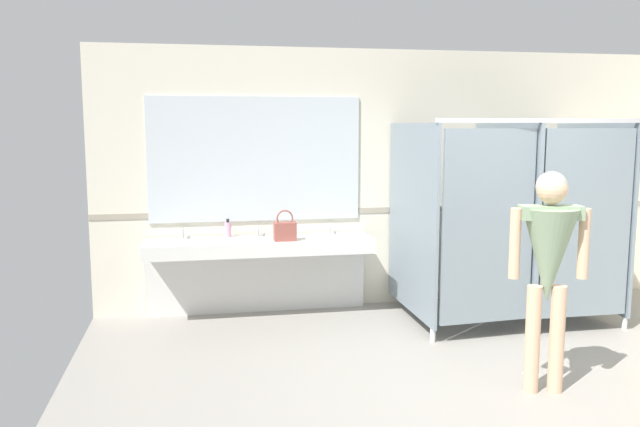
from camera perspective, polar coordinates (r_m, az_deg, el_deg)
ground_plane at (r=5.15m, az=18.45°, el=-15.80°), size 6.93×6.03×0.10m
wall_back at (r=7.29m, az=8.24°, el=3.11°), size 6.93×0.12×2.78m
wall_back_tile_band at (r=7.26m, az=8.35°, el=0.38°), size 6.93×0.01×0.06m
vanity_counter at (r=6.76m, az=-5.43°, el=-3.94°), size 2.32×0.56×0.94m
mirror_panel at (r=6.83m, az=-5.71°, el=4.79°), size 2.22×0.02×1.30m
bathroom_stalls at (r=6.70m, az=16.67°, el=-0.35°), size 2.04×1.43×2.04m
person_standing at (r=4.99m, az=19.52°, el=-3.43°), size 0.57×0.47×1.65m
handbag at (r=6.51m, az=-3.11°, el=-1.50°), size 0.22×0.13×0.31m
soap_dispenser at (r=6.76m, az=-8.12°, el=-1.40°), size 0.07×0.07×0.19m
floor_drain_cover at (r=5.58m, az=18.12°, el=-13.31°), size 0.14×0.14×0.01m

